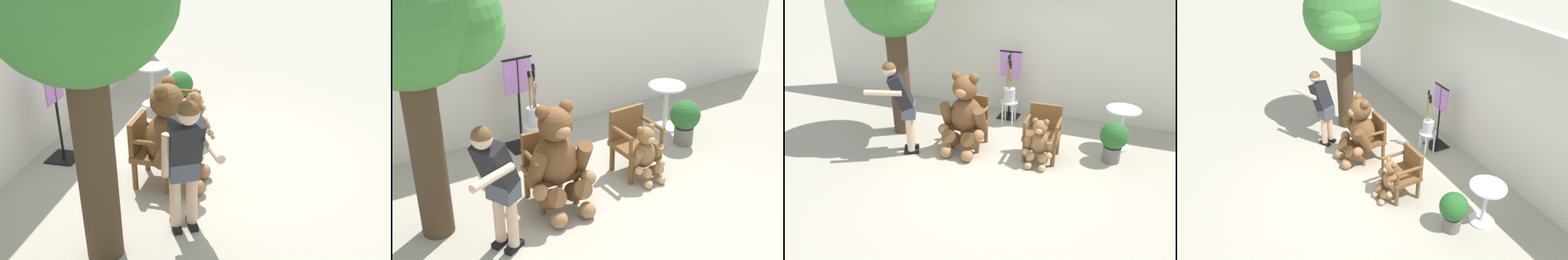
# 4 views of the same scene
# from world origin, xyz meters

# --- Properties ---
(ground_plane) EXTENTS (60.00, 60.00, 0.00)m
(ground_plane) POSITION_xyz_m (0.00, 0.00, 0.00)
(ground_plane) COLOR #A8A091
(back_wall) EXTENTS (10.00, 0.16, 2.80)m
(back_wall) POSITION_xyz_m (0.00, 2.40, 1.40)
(back_wall) COLOR silver
(back_wall) RESTS_ON ground
(wooden_chair_left) EXTENTS (0.57, 0.53, 0.86)m
(wooden_chair_left) POSITION_xyz_m (-0.63, 0.53, 0.46)
(wooden_chair_left) COLOR brown
(wooden_chair_left) RESTS_ON ground
(wooden_chair_right) EXTENTS (0.57, 0.53, 0.86)m
(wooden_chair_right) POSITION_xyz_m (0.63, 0.53, 0.46)
(wooden_chair_right) COLOR brown
(wooden_chair_right) RESTS_ON ground
(teddy_bear_large) EXTENTS (0.81, 0.76, 1.35)m
(teddy_bear_large) POSITION_xyz_m (-0.63, 0.28, 0.66)
(teddy_bear_large) COLOR brown
(teddy_bear_large) RESTS_ON ground
(teddy_bear_small) EXTENTS (0.47, 0.44, 0.78)m
(teddy_bear_small) POSITION_xyz_m (0.63, 0.25, 0.38)
(teddy_bear_small) COLOR olive
(teddy_bear_small) RESTS_ON ground
(person_visitor) EXTENTS (0.66, 0.69, 1.55)m
(person_visitor) POSITION_xyz_m (-1.55, -0.12, 0.92)
(person_visitor) COLOR black
(person_visitor) RESTS_ON ground
(white_stool) EXTENTS (0.34, 0.34, 0.46)m
(white_stool) POSITION_xyz_m (-0.27, 1.61, 0.36)
(white_stool) COLOR silver
(white_stool) RESTS_ON ground
(brush_bucket) EXTENTS (0.22, 0.22, 0.91)m
(brush_bucket) POSITION_xyz_m (-0.27, 1.61, 0.64)
(brush_bucket) COLOR silver
(brush_bucket) RESTS_ON white_stool
(round_side_table) EXTENTS (0.56, 0.56, 0.72)m
(round_side_table) POSITION_xyz_m (1.80, 1.30, 0.45)
(round_side_table) COLOR silver
(round_side_table) RESTS_ON ground
(patio_tree) EXTENTS (1.61, 1.54, 3.30)m
(patio_tree) POSITION_xyz_m (-1.95, 0.55, 2.42)
(patio_tree) COLOR #473523
(patio_tree) RESTS_ON ground
(potted_plant) EXTENTS (0.44, 0.44, 0.68)m
(potted_plant) POSITION_xyz_m (1.71, 0.76, 0.40)
(potted_plant) COLOR slate
(potted_plant) RESTS_ON ground
(clothing_display_stand) EXTENTS (0.44, 0.40, 1.36)m
(clothing_display_stand) POSITION_xyz_m (-0.36, 1.91, 0.72)
(clothing_display_stand) COLOR black
(clothing_display_stand) RESTS_ON ground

